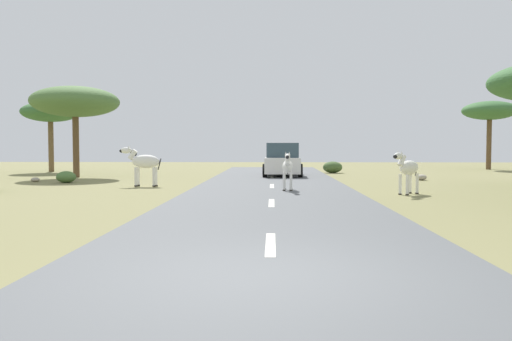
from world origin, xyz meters
name	(u,v)px	position (x,y,z in m)	size (l,w,h in m)	color
ground_plane	(270,279)	(0.00, 0.00, 0.00)	(90.00, 90.00, 0.00)	olive
road	(270,277)	(0.00, 0.00, 0.03)	(6.00, 64.00, 0.05)	#56595B
lane_markings	(270,299)	(0.00, -1.00, 0.05)	(0.16, 56.00, 0.01)	silver
zebra_0	(288,167)	(0.56, 12.11, 0.88)	(0.42, 1.47, 1.39)	silver
zebra_1	(143,162)	(-5.21, 14.39, 0.98)	(1.75, 0.54, 1.65)	silver
zebra_2	(408,168)	(4.57, 11.15, 0.89)	(1.22, 1.29, 1.49)	silver
car_0	(283,161)	(0.55, 21.08, 0.85)	(2.08, 4.37, 1.74)	white
tree_1	(490,111)	(14.96, 29.79, 4.02)	(3.67, 3.67, 4.71)	brown
tree_2	(75,102)	(-10.22, 20.19, 3.90)	(4.50, 4.50, 4.71)	brown
tree_4	(50,113)	(-13.94, 25.68, 3.72)	(3.56, 3.56, 4.39)	brown
bush_3	(66,177)	(-9.14, 16.19, 0.26)	(0.87, 0.78, 0.52)	#4C7038
bush_4	(333,167)	(3.63, 24.80, 0.35)	(1.16, 1.05, 0.70)	#425B2D
rock_0	(422,177)	(7.12, 18.38, 0.14)	(0.45, 0.45, 0.29)	#A89E8C
rock_2	(35,180)	(-10.76, 16.68, 0.10)	(0.39, 0.34, 0.21)	#A89E8C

